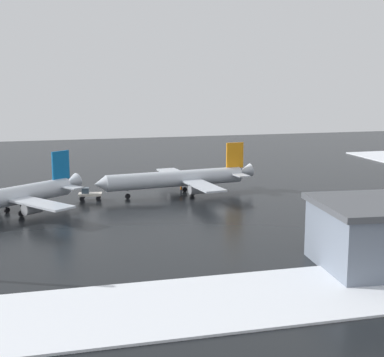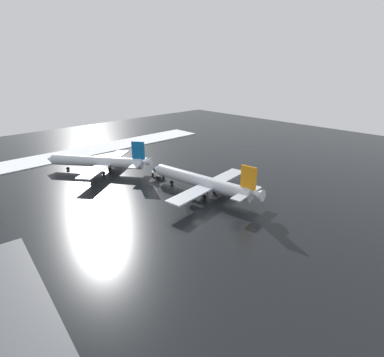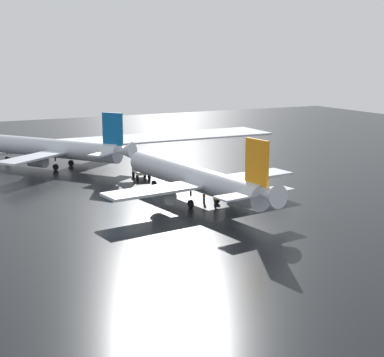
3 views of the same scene
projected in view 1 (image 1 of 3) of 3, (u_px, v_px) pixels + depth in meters
name	position (u px, v px, depth m)	size (l,w,h in m)	color
ground_plane	(221.00, 201.00, 116.35)	(240.00, 240.00, 0.00)	black
snow_bank_far	(351.00, 288.00, 68.75)	(152.00, 16.00, 0.29)	white
airplane_parked_portside	(179.00, 178.00, 122.11)	(34.93, 29.09, 10.38)	silver
airplane_distant_tail	(3.00, 198.00, 102.91)	(29.92, 26.12, 10.42)	silver
pushback_tug	(89.00, 194.00, 117.26)	(4.91, 2.97, 2.50)	silver
ground_crew_mid_apron	(192.00, 188.00, 124.68)	(0.36, 0.36, 1.71)	black
ground_crew_near_tug	(181.00, 189.00, 123.69)	(0.36, 0.36, 1.71)	black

